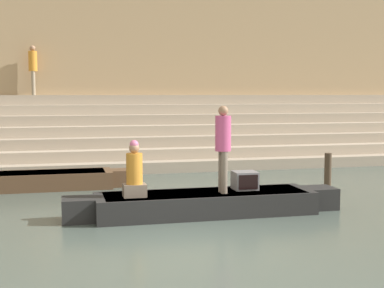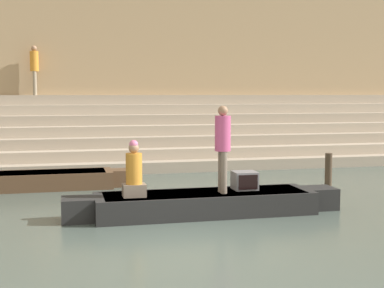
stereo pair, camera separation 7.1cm
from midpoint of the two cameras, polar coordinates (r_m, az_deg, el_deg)
The scene contains 10 objects.
ground_plane at distance 8.87m, azimuth -0.86°, elevation -11.03°, with size 120.00×120.00×0.00m, color #47544C.
ghat_steps at distance 19.23m, azimuth -7.92°, elevation 0.46°, with size 36.00×4.09×2.46m.
back_wall at distance 21.23m, azimuth -8.56°, elevation 7.88°, with size 34.20×1.28×6.98m.
rowboat_main at distance 11.19m, azimuth 1.26°, elevation -6.27°, with size 5.83×1.33×0.47m.
person_standing at distance 10.98m, azimuth 3.15°, elevation 0.18°, with size 0.32×0.32×1.80m.
person_rowing at distance 10.67m, azimuth -6.35°, elevation -3.15°, with size 0.45×0.36×1.13m.
tv_set at distance 11.50m, azimuth 5.48°, elevation -3.89°, with size 0.50×0.47×0.39m.
moored_boat_shore at distance 14.73m, azimuth -18.00°, elevation -3.75°, with size 6.08×1.11×0.45m.
mooring_post at distance 14.39m, azimuth 14.15°, elevation -2.87°, with size 0.18×0.18×0.97m, color #473828.
person_on_steps at distance 20.29m, azimuth -16.70°, elevation 7.96°, with size 0.31×0.31×1.78m.
Camera 1 is at (-1.90, -8.30, 2.50)m, focal length 50.00 mm.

